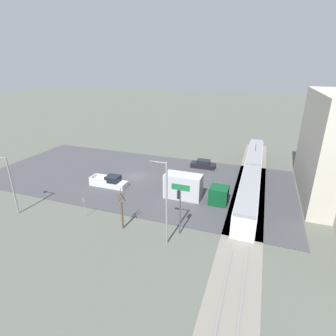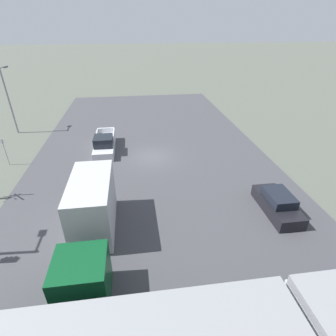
# 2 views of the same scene
# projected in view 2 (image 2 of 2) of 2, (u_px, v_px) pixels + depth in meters

# --- Properties ---
(ground_plane) EXTENTS (320.00, 320.00, 0.00)m
(ground_plane) POSITION_uv_depth(u_px,v_px,m) (152.00, 157.00, 25.84)
(ground_plane) COLOR #565B51
(road_surface) EXTENTS (22.74, 49.74, 0.08)m
(road_surface) POSITION_uv_depth(u_px,v_px,m) (152.00, 157.00, 25.82)
(road_surface) COLOR #424247
(road_surface) RESTS_ON ground
(light_rail_tram) EXTENTS (31.15, 2.62, 4.32)m
(light_rail_tram) POSITION_uv_depth(u_px,v_px,m) (292.00, 332.00, 9.70)
(light_rail_tram) COLOR silver
(light_rail_tram) RESTS_ON ground
(box_truck) EXTENTS (2.44, 8.77, 3.45)m
(box_truck) POSITION_uv_depth(u_px,v_px,m) (91.00, 219.00, 15.23)
(box_truck) COLOR #0C4723
(box_truck) RESTS_ON ground
(pickup_truck) EXTENTS (1.96, 5.85, 1.75)m
(pickup_truck) POSITION_uv_depth(u_px,v_px,m) (105.00, 144.00, 26.87)
(pickup_truck) COLOR silver
(pickup_truck) RESTS_ON ground
(sedan_car_0) EXTENTS (1.83, 4.38, 1.48)m
(sedan_car_0) POSITION_uv_depth(u_px,v_px,m) (277.00, 204.00, 18.10)
(sedan_car_0) COLOR black
(sedan_car_0) RESTS_ON ground
(street_lamp_near_crossing) EXTENTS (0.36, 1.95, 7.47)m
(street_lamp_near_crossing) POSITION_uv_depth(u_px,v_px,m) (8.00, 96.00, 29.75)
(street_lamp_near_crossing) COLOR gray
(street_lamp_near_crossing) RESTS_ON ground
(no_parking_sign) EXTENTS (0.32, 0.08, 2.60)m
(no_parking_sign) POSITION_uv_depth(u_px,v_px,m) (5.00, 150.00, 23.75)
(no_parking_sign) COLOR gray
(no_parking_sign) RESTS_ON ground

